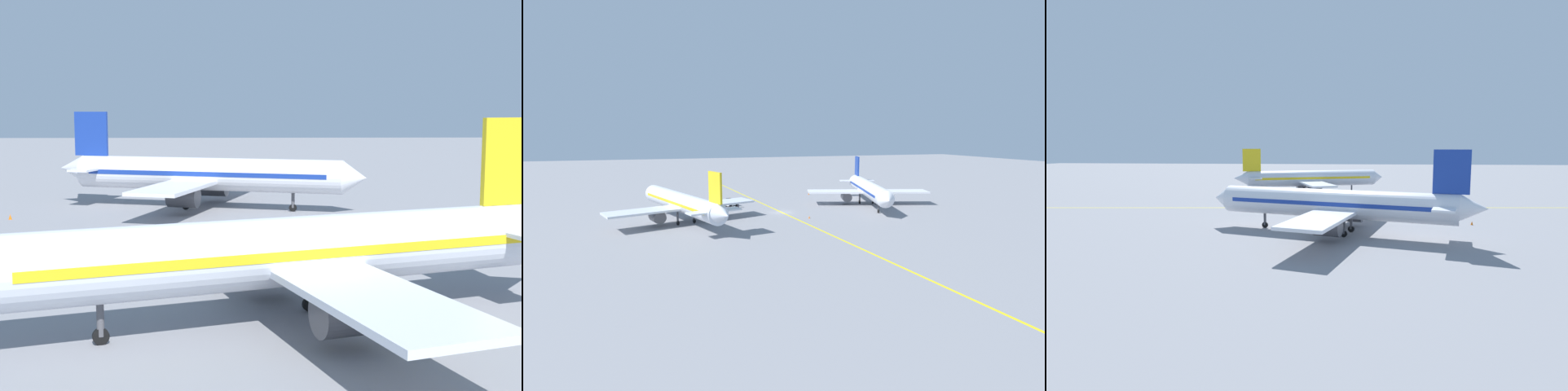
{
  "view_description": "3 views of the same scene",
  "coord_description": "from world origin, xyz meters",
  "views": [
    {
      "loc": [
        57.52,
        1.25,
        11.27
      ],
      "look_at": [
        -1.57,
        2.77,
        3.94
      ],
      "focal_mm": 50.0,
      "sensor_mm": 36.0,
      "label": 1
    },
    {
      "loc": [
        25.01,
        81.13,
        16.55
      ],
      "look_at": [
        -0.77,
        -0.75,
        3.49
      ],
      "focal_mm": 28.0,
      "sensor_mm": 36.0,
      "label": 2
    },
    {
      "loc": [
        -72.74,
        -4.23,
        10.76
      ],
      "look_at": [
        -2.23,
        2.59,
        2.47
      ],
      "focal_mm": 28.0,
      "sensor_mm": 36.0,
      "label": 3
    }
  ],
  "objects": [
    {
      "name": "ground_plane",
      "position": [
        0.0,
        0.0,
        0.0
      ],
      "size": [
        400.0,
        400.0,
        0.0
      ],
      "primitive_type": "plane",
      "color": "gray"
    },
    {
      "name": "apron_yellow_centreline",
      "position": [
        0.0,
        0.0,
        0.0
      ],
      "size": [
        11.98,
        119.48,
        0.01
      ],
      "primitive_type": "cube",
      "rotation": [
        0.0,
        0.0,
        0.1
      ],
      "color": "yellow",
      "rests_on": "ground"
    },
    {
      "name": "airplane_at_gate",
      "position": [
        -22.15,
        -2.96,
        3.71
      ],
      "size": [
        28.34,
        34.9,
        10.6
      ],
      "color": "white",
      "rests_on": "ground"
    },
    {
      "name": "airplane_adjacent_stand",
      "position": [
        20.71,
        3.99,
        3.71
      ],
      "size": [
        28.15,
        34.49,
        10.6
      ],
      "color": "silver",
      "rests_on": "ground"
    },
    {
      "name": "baggage_tug_white",
      "position": [
        8.99,
        -10.17,
        0.9
      ],
      "size": [
        3.34,
        2.86,
        2.11
      ],
      "color": "white",
      "rests_on": "ground"
    },
    {
      "name": "ground_crew_worker",
      "position": [
        7.75,
        -8.16,
        0.91
      ],
      "size": [
        0.39,
        0.49,
        1.68
      ],
      "color": "#23232D",
      "rests_on": "ground"
    },
    {
      "name": "traffic_cone_near_nose",
      "position": [
        -14.51,
        -21.88,
        0.28
      ],
      "size": [
        0.32,
        0.32,
        0.55
      ],
      "primitive_type": "cone",
      "color": "orange",
      "rests_on": "ground"
    },
    {
      "name": "traffic_cone_mid_apron",
      "position": [
        -3.36,
        7.63,
        0.28
      ],
      "size": [
        0.32,
        0.32,
        0.55
      ],
      "primitive_type": "cone",
      "color": "orange",
      "rests_on": "ground"
    }
  ]
}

